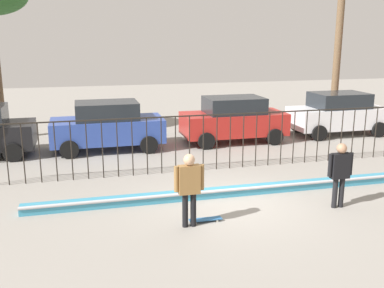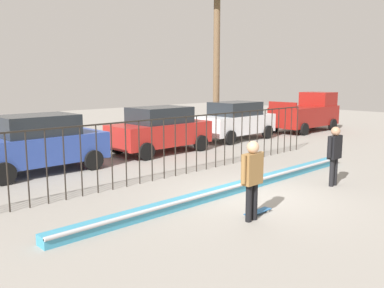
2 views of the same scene
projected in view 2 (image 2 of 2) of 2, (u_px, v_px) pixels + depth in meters
name	position (u px, v px, depth m)	size (l,w,h in m)	color
ground_plane	(253.00, 196.00, 10.84)	(60.00, 60.00, 0.00)	gray
bowl_coping_ledge	(236.00, 187.00, 11.23)	(11.00, 0.40, 0.27)	teal
perimeter_fence	(175.00, 140.00, 12.86)	(14.04, 0.04, 1.88)	black
skateboarder	(252.00, 173.00, 8.81)	(0.71, 0.27, 1.76)	black
skateboard	(258.00, 212.00, 9.38)	(0.80, 0.20, 0.07)	#26598C
camera_operator	(335.00, 151.00, 11.72)	(0.69, 0.26, 1.72)	black
parked_car_blue	(38.00, 143.00, 13.45)	(4.30, 2.12, 1.90)	#2D479E
parked_car_red	(160.00, 129.00, 17.06)	(4.30, 2.12, 1.90)	#B2231E
parked_car_white	(235.00, 120.00, 20.66)	(4.30, 2.12, 1.90)	silver
pickup_truck	(307.00, 113.00, 24.07)	(4.70, 2.12, 2.24)	maroon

